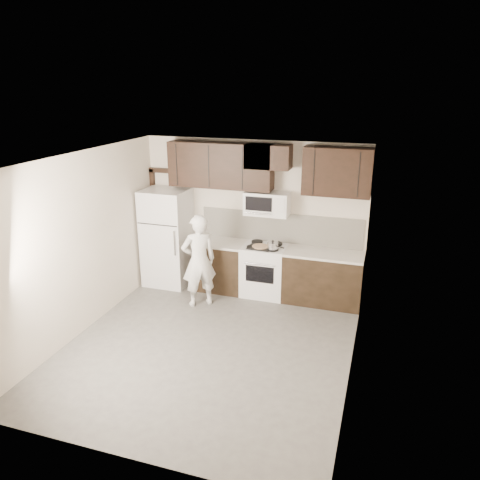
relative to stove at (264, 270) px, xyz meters
The scene contains 14 objects.
floor 2.02m from the stove, 98.80° to the right, with size 4.50×4.50×0.00m, color #504D4B.
back_wall 0.99m from the stove, 133.94° to the left, with size 4.00×4.00×0.00m, color beige.
ceiling 2.98m from the stove, 98.80° to the right, with size 4.50×4.50×0.00m, color white.
counter_run 0.30m from the stove, ahead, with size 2.95×0.64×0.91m.
stove is the anchor object (origin of this frame).
backsplash 0.80m from the stove, 56.25° to the left, with size 2.90×0.02×0.54m, color silver.
upper_cabinets 1.83m from the stove, 124.04° to the left, with size 3.48×0.35×0.78m.
microwave 1.20m from the stove, 90.10° to the left, with size 0.76×0.42×0.40m.
refrigerator 1.90m from the stove, behind, with size 0.80×0.76×1.80m.
door_trim 2.37m from the stove, behind, with size 0.50×0.08×2.12m.
saucepan 0.57m from the stove, 39.43° to the right, with size 0.31×0.20×0.18m.
baking_tray 0.48m from the stove, 114.03° to the right, with size 0.41×0.31×0.02m, color black.
pizza 0.50m from the stove, 114.03° to the right, with size 0.27×0.27×0.02m, color #C9AF87.
person 1.24m from the stove, 141.78° to the right, with size 0.58×0.38×1.60m, color silver.
Camera 1 is at (2.23, -5.51, 3.64)m, focal length 35.00 mm.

